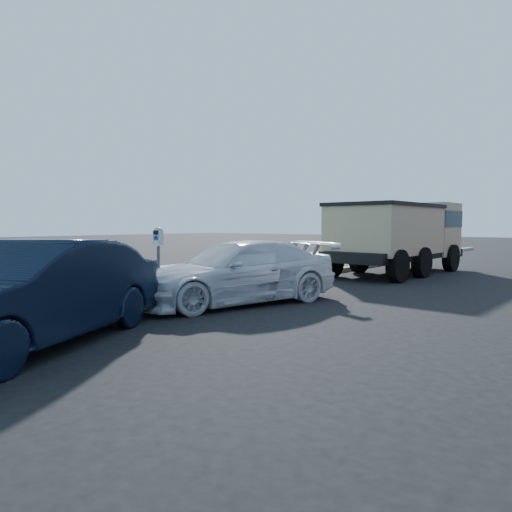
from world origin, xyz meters
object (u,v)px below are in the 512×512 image
Objects in this scene: white_wagon at (240,272)px; navy_sedan at (33,294)px; dump_truck at (400,233)px; parking_meter at (158,246)px.

navy_sedan is (0.04, -4.62, 0.07)m from white_wagon.
navy_sedan is at bearing -88.19° from dump_truck.
navy_sedan is at bearing -74.05° from parking_meter.
navy_sedan is 12.89m from dump_truck.
navy_sedan is (1.51, -3.54, -0.50)m from parking_meter.
dump_truck is (2.01, 9.33, 0.17)m from parking_meter.
dump_truck reaches higher than parking_meter.
navy_sedan is at bearing -71.11° from white_wagon.
white_wagon is 8.30m from dump_truck.
white_wagon is (1.47, 1.08, -0.57)m from parking_meter.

